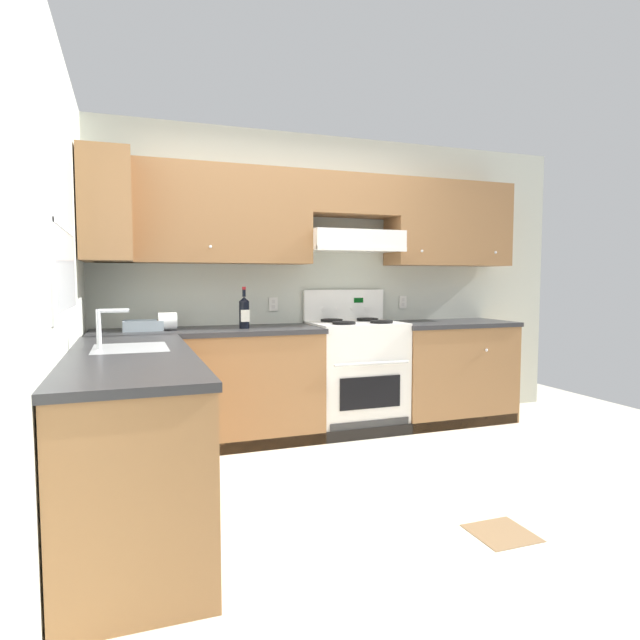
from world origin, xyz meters
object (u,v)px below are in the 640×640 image
object	(u,v)px
paper_towel_roll	(167,321)
stove	(356,374)
wine_bottle	(244,312)
bowl	(143,327)

from	to	relation	value
paper_towel_roll	stove	bearing A→B (deg)	0.16
wine_bottle	bowl	world-z (taller)	wine_bottle
stove	paper_towel_roll	xyz separation A→B (m)	(-1.55, -0.00, 0.50)
stove	bowl	xyz separation A→B (m)	(-1.73, 0.03, 0.46)
wine_bottle	paper_towel_roll	distance (m)	0.58
wine_bottle	bowl	bearing A→B (deg)	173.00
paper_towel_roll	bowl	bearing A→B (deg)	167.63
stove	bowl	world-z (taller)	stove
stove	paper_towel_roll	world-z (taller)	stove
stove	wine_bottle	size ratio (longest dim) A/B	3.69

